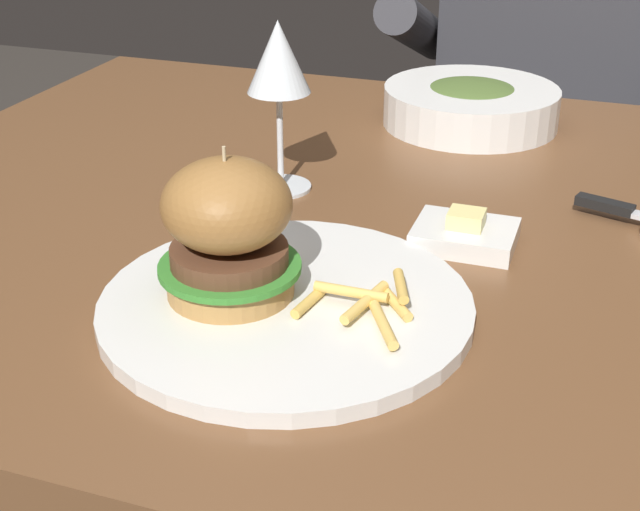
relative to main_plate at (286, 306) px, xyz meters
The scene contains 8 objects.
dining_table 0.25m from the main_plate, 80.78° to the left, with size 1.24×0.96×0.74m.
main_plate is the anchor object (origin of this frame).
burger_sandwich 0.08m from the main_plate, behind, with size 0.12×0.12×0.13m.
fries_pile 0.07m from the main_plate, ahead, with size 0.10×0.11×0.02m.
wine_glass 0.31m from the main_plate, 112.30° to the left, with size 0.07×0.07×0.19m.
butter_dish 0.22m from the main_plate, 56.80° to the left, with size 0.10×0.08×0.04m.
soup_bowl 0.55m from the main_plate, 84.39° to the left, with size 0.23×0.23×0.06m.
diner_person 1.01m from the main_plate, 83.55° to the left, with size 0.51×0.36×1.18m.
Camera 1 is at (0.20, -0.84, 1.13)m, focal length 50.00 mm.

